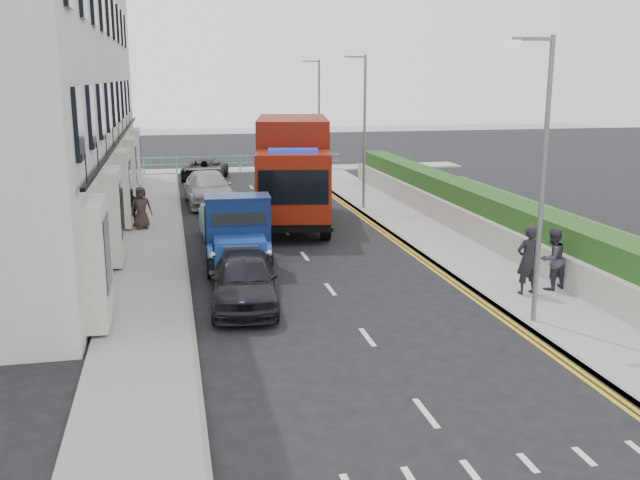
{
  "coord_description": "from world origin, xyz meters",
  "views": [
    {
      "loc": [
        -4.42,
        -17.43,
        6.08
      ],
      "look_at": [
        -0.22,
        2.41,
        1.4
      ],
      "focal_mm": 40.0,
      "sensor_mm": 36.0,
      "label": 1
    }
  ],
  "objects_px": {
    "lamp_mid": "(362,123)",
    "lamp_far": "(317,112)",
    "bedford_lorry": "(238,236)",
    "red_lorry": "(293,168)",
    "parked_car_front": "(244,280)",
    "pedestrian_east_near": "(528,260)",
    "lamp_near": "(539,166)"
  },
  "relations": [
    {
      "from": "lamp_mid",
      "to": "lamp_far",
      "type": "xyz_separation_m",
      "value": [
        0.0,
        10.0,
        0.0
      ]
    },
    {
      "from": "lamp_far",
      "to": "bedford_lorry",
      "type": "distance_m",
      "value": 20.59
    },
    {
      "from": "red_lorry",
      "to": "bedford_lorry",
      "type": "bearing_deg",
      "value": -103.37
    },
    {
      "from": "lamp_mid",
      "to": "lamp_far",
      "type": "height_order",
      "value": "same"
    },
    {
      "from": "bedford_lorry",
      "to": "parked_car_front",
      "type": "distance_m",
      "value": 3.73
    },
    {
      "from": "lamp_far",
      "to": "red_lorry",
      "type": "height_order",
      "value": "lamp_far"
    },
    {
      "from": "red_lorry",
      "to": "parked_car_front",
      "type": "bearing_deg",
      "value": -96.96
    },
    {
      "from": "lamp_mid",
      "to": "red_lorry",
      "type": "relative_size",
      "value": 0.81
    },
    {
      "from": "lamp_far",
      "to": "pedestrian_east_near",
      "type": "distance_m",
      "value": 24.1
    },
    {
      "from": "lamp_mid",
      "to": "bedford_lorry",
      "type": "relative_size",
      "value": 1.35
    },
    {
      "from": "lamp_near",
      "to": "pedestrian_east_near",
      "type": "height_order",
      "value": "lamp_near"
    },
    {
      "from": "parked_car_front",
      "to": "pedestrian_east_near",
      "type": "distance_m",
      "value": 7.86
    },
    {
      "from": "pedestrian_east_near",
      "to": "lamp_mid",
      "type": "bearing_deg",
      "value": -93.76
    },
    {
      "from": "lamp_mid",
      "to": "parked_car_front",
      "type": "height_order",
      "value": "lamp_mid"
    },
    {
      "from": "lamp_near",
      "to": "lamp_far",
      "type": "height_order",
      "value": "same"
    },
    {
      "from": "lamp_mid",
      "to": "red_lorry",
      "type": "bearing_deg",
      "value": -148.72
    },
    {
      "from": "lamp_mid",
      "to": "lamp_far",
      "type": "distance_m",
      "value": 10.0
    },
    {
      "from": "red_lorry",
      "to": "pedestrian_east_near",
      "type": "xyz_separation_m",
      "value": [
        4.58,
        -11.74,
        -1.23
      ]
    },
    {
      "from": "lamp_near",
      "to": "bedford_lorry",
      "type": "xyz_separation_m",
      "value": [
        -6.58,
        6.71,
        -2.89
      ]
    },
    {
      "from": "lamp_near",
      "to": "parked_car_front",
      "type": "xyz_separation_m",
      "value": [
        -6.78,
        3.0,
        -3.26
      ]
    },
    {
      "from": "bedford_lorry",
      "to": "red_lorry",
      "type": "relative_size",
      "value": 0.6
    },
    {
      "from": "lamp_mid",
      "to": "lamp_far",
      "type": "relative_size",
      "value": 1.0
    },
    {
      "from": "lamp_near",
      "to": "bedford_lorry",
      "type": "relative_size",
      "value": 1.35
    },
    {
      "from": "lamp_near",
      "to": "lamp_far",
      "type": "relative_size",
      "value": 1.0
    },
    {
      "from": "parked_car_front",
      "to": "pedestrian_east_near",
      "type": "bearing_deg",
      "value": -0.97
    },
    {
      "from": "parked_car_front",
      "to": "pedestrian_east_near",
      "type": "height_order",
      "value": "pedestrian_east_near"
    },
    {
      "from": "lamp_mid",
      "to": "parked_car_front",
      "type": "relative_size",
      "value": 1.62
    },
    {
      "from": "bedford_lorry",
      "to": "red_lorry",
      "type": "height_order",
      "value": "red_lorry"
    },
    {
      "from": "lamp_near",
      "to": "red_lorry",
      "type": "height_order",
      "value": "lamp_near"
    },
    {
      "from": "lamp_near",
      "to": "lamp_far",
      "type": "xyz_separation_m",
      "value": [
        0.0,
        26.0,
        0.0
      ]
    },
    {
      "from": "lamp_far",
      "to": "pedestrian_east_near",
      "type": "relative_size",
      "value": 3.59
    },
    {
      "from": "lamp_near",
      "to": "lamp_mid",
      "type": "bearing_deg",
      "value": 90.0
    }
  ]
}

